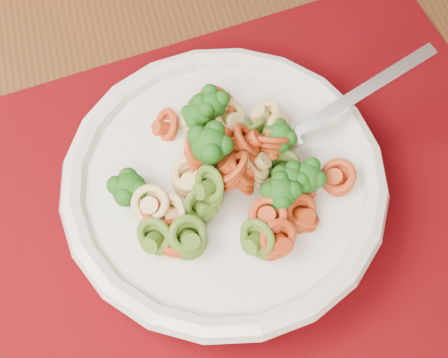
# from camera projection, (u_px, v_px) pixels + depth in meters

# --- Properties ---
(dining_table) EXTENTS (1.66, 1.36, 0.71)m
(dining_table) POSITION_uv_depth(u_px,v_px,m) (292.00, 149.00, 0.65)
(dining_table) COLOR #512C16
(dining_table) RESTS_ON ground
(placemat) EXTENTS (0.60, 0.56, 0.00)m
(placemat) POSITION_uv_depth(u_px,v_px,m) (249.00, 212.00, 0.51)
(placemat) COLOR #570303
(placemat) RESTS_ON dining_table
(pasta_bowl) EXTENTS (0.25, 0.25, 0.05)m
(pasta_bowl) POSITION_uv_depth(u_px,v_px,m) (224.00, 185.00, 0.49)
(pasta_bowl) COLOR silver
(pasta_bowl) RESTS_ON placemat
(pasta_broccoli_heap) EXTENTS (0.22, 0.22, 0.06)m
(pasta_broccoli_heap) POSITION_uv_depth(u_px,v_px,m) (224.00, 175.00, 0.48)
(pasta_broccoli_heap) COLOR #DFB86E
(pasta_broccoli_heap) RESTS_ON pasta_bowl
(fork) EXTENTS (0.17, 0.12, 0.08)m
(fork) POSITION_uv_depth(u_px,v_px,m) (283.00, 141.00, 0.49)
(fork) COLOR silver
(fork) RESTS_ON pasta_bowl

